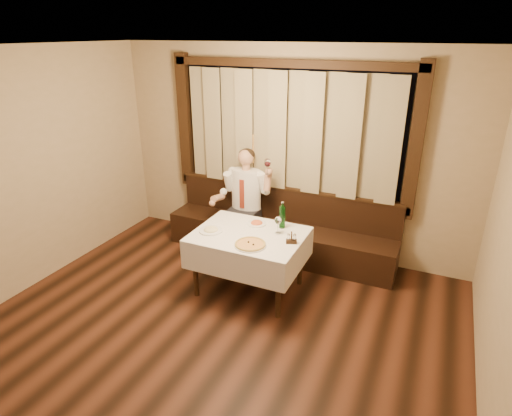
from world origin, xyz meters
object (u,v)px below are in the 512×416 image
at_px(dining_table, 249,242).
at_px(seated_man, 244,194).
at_px(pasta_red, 257,222).
at_px(cruet_caddy, 291,239).
at_px(pizza, 250,244).
at_px(banquette, 280,233).
at_px(green_bottle, 282,217).
at_px(pasta_cream, 211,228).

relative_size(dining_table, seated_man, 0.87).
height_order(pasta_red, cruet_caddy, cruet_caddy).
bearing_deg(cruet_caddy, pizza, -169.69).
height_order(pasta_red, seated_man, seated_man).
distance_m(banquette, green_bottle, 0.97).
bearing_deg(pasta_red, pasta_cream, -135.64).
xyz_separation_m(dining_table, cruet_caddy, (0.53, -0.03, 0.15)).
bearing_deg(pizza, dining_table, 117.80).
bearing_deg(dining_table, green_bottle, 46.44).
bearing_deg(pasta_cream, cruet_caddy, 6.03).
xyz_separation_m(dining_table, green_bottle, (0.29, 0.31, 0.25)).
bearing_deg(banquette, pizza, -83.76).
xyz_separation_m(green_bottle, cruet_caddy, (0.24, -0.33, -0.10)).
height_order(dining_table, green_bottle, green_bottle).
height_order(banquette, pasta_red, banquette).
distance_m(banquette, dining_table, 1.08).
relative_size(banquette, seated_man, 2.19).
bearing_deg(cruet_caddy, green_bottle, 104.02).
height_order(green_bottle, cruet_caddy, green_bottle).
xyz_separation_m(banquette, pizza, (0.14, -1.29, 0.46)).
bearing_deg(pasta_red, cruet_caddy, -28.37).
bearing_deg(pasta_cream, dining_table, 16.43).
relative_size(pasta_cream, cruet_caddy, 2.07).
distance_m(green_bottle, cruet_caddy, 0.42).
distance_m(banquette, pasta_red, 0.89).
relative_size(dining_table, cruet_caddy, 9.59).
relative_size(dining_table, pasta_cream, 4.63).
height_order(pizza, pasta_cream, pasta_cream).
bearing_deg(pizza, pasta_cream, 166.32).
xyz_separation_m(pasta_cream, green_bottle, (0.73, 0.43, 0.10)).
relative_size(green_bottle, seated_man, 0.23).
bearing_deg(green_bottle, cruet_caddy, -54.44).
height_order(pasta_cream, seated_man, seated_man).
relative_size(pasta_red, pasta_cream, 0.85).
height_order(pasta_cream, cruet_caddy, cruet_caddy).
height_order(pasta_red, green_bottle, green_bottle).
bearing_deg(seated_man, banquette, 10.11).
bearing_deg(pasta_cream, seated_man, 93.97).
bearing_deg(dining_table, cruet_caddy, -2.81).
bearing_deg(banquette, cruet_caddy, -63.20).
relative_size(pizza, seated_man, 0.25).
xyz_separation_m(dining_table, seated_man, (-0.51, 0.93, 0.19)).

